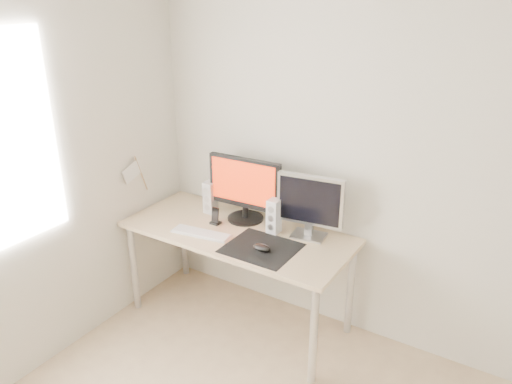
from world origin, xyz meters
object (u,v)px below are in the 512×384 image
at_px(keyboard, 201,233).
at_px(speaker_right, 274,216).
at_px(main_monitor, 245,187).
at_px(speaker_left, 210,197).
at_px(second_monitor, 310,204).
at_px(mouse, 262,248).
at_px(desk, 238,241).
at_px(phone_dock, 215,219).

bearing_deg(keyboard, speaker_right, 35.43).
distance_m(main_monitor, speaker_left, 0.32).
bearing_deg(speaker_right, second_monitor, 16.81).
bearing_deg(mouse, desk, 151.88).
bearing_deg(desk, keyboard, -135.52).
relative_size(speaker_right, phone_dock, 1.97).
distance_m(second_monitor, speaker_right, 0.27).
xyz_separation_m(second_monitor, keyboard, (-0.63, -0.36, -0.23)).
height_order(second_monitor, speaker_left, second_monitor).
bearing_deg(mouse, main_monitor, 136.07).
bearing_deg(keyboard, phone_dock, 94.51).
distance_m(speaker_left, speaker_right, 0.56).
xyz_separation_m(second_monitor, phone_dock, (-0.65, -0.17, -0.20)).
height_order(mouse, keyboard, mouse).
bearing_deg(main_monitor, speaker_right, -12.74).
height_order(speaker_right, phone_dock, speaker_right).
relative_size(desk, second_monitor, 3.54).
distance_m(desk, phone_dock, 0.22).
relative_size(desk, phone_dock, 13.09).
xyz_separation_m(speaker_left, phone_dock, (0.15, -0.14, -0.08)).
relative_size(desk, speaker_left, 6.65).
bearing_deg(phone_dock, desk, -2.36).
bearing_deg(speaker_right, phone_dock, -166.00).
distance_m(main_monitor, keyboard, 0.45).
xyz_separation_m(speaker_right, phone_dock, (-0.42, -0.10, -0.08)).
bearing_deg(desk, main_monitor, 106.40).
height_order(speaker_left, phone_dock, speaker_left).
distance_m(mouse, second_monitor, 0.43).
bearing_deg(main_monitor, mouse, -43.93).
bearing_deg(second_monitor, mouse, -115.98).
bearing_deg(second_monitor, keyboard, -150.65).
bearing_deg(phone_dock, main_monitor, 49.76).
xyz_separation_m(second_monitor, speaker_left, (-0.79, -0.03, -0.12)).
bearing_deg(keyboard, desk, 44.48).
relative_size(keyboard, phone_dock, 3.54).
height_order(second_monitor, speaker_right, second_monitor).
relative_size(mouse, second_monitor, 0.27).
bearing_deg(keyboard, second_monitor, 29.35).
bearing_deg(speaker_right, keyboard, -144.57).
bearing_deg(phone_dock, second_monitor, 15.01).
bearing_deg(phone_dock, mouse, -18.70).
xyz_separation_m(speaker_left, keyboard, (0.16, -0.32, -0.11)).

